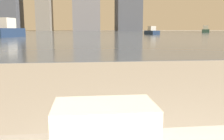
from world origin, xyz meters
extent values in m
cube|color=silver|center=(-0.18, 0.84, 0.60)|extent=(0.29, 0.17, 0.04)
cube|color=silver|center=(-0.18, 0.84, 0.64)|extent=(0.29, 0.17, 0.04)
cube|color=silver|center=(-0.18, 0.84, 0.68)|extent=(0.29, 0.17, 0.04)
cube|color=slate|center=(0.00, 62.00, 0.01)|extent=(180.00, 110.00, 0.01)
cube|color=navy|center=(-8.74, 29.10, 0.50)|extent=(3.04, 5.85, 0.98)
cube|color=silver|center=(-8.74, 29.10, 1.54)|extent=(1.80, 2.34, 1.12)
cube|color=navy|center=(10.78, 40.18, 0.32)|extent=(1.76, 3.71, 0.62)
cube|color=silver|center=(10.78, 40.18, 0.99)|extent=(1.09, 1.46, 0.71)
cube|color=#335647|center=(29.18, 58.41, 0.41)|extent=(3.30, 4.78, 0.80)
cube|color=silver|center=(29.18, 58.41, 1.26)|extent=(1.74, 2.02, 0.91)
cube|color=#4C515B|center=(-34.66, 118.00, 12.60)|extent=(12.88, 13.84, 25.21)
camera|label=1|loc=(-0.24, 0.16, 0.91)|focal=40.00mm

